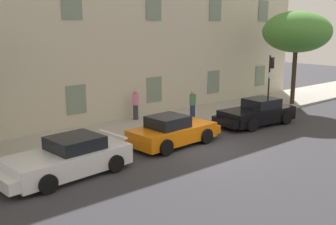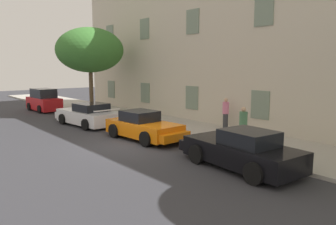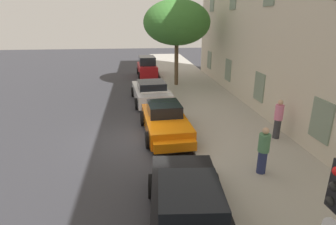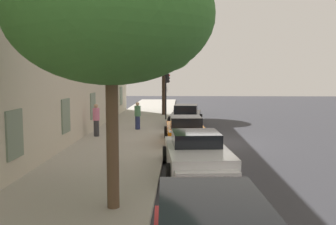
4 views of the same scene
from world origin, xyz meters
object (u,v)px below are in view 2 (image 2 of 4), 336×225
object	(u,v)px
sportscar_white_middle	(238,150)
pedestrian_admiring	(243,124)
sportscar_yellow_flank	(145,127)
hatchback_parked	(44,101)
tree_midblock	(90,50)
pedestrian_strolling	(226,113)
sportscar_red_lead	(87,115)

from	to	relation	value
sportscar_white_middle	pedestrian_admiring	world-z (taller)	pedestrian_admiring
sportscar_yellow_flank	sportscar_white_middle	xyz separation A→B (m)	(5.77, -0.09, 0.01)
sportscar_yellow_flank	hatchback_parked	size ratio (longest dim) A/B	1.21
sportscar_white_middle	tree_midblock	bearing A→B (deg)	172.64
pedestrian_admiring	pedestrian_strolling	bearing A→B (deg)	144.19
pedestrian_strolling	sportscar_white_middle	bearing A→B (deg)	-46.20
pedestrian_strolling	hatchback_parked	bearing A→B (deg)	-161.85
sportscar_yellow_flank	pedestrian_strolling	size ratio (longest dim) A/B	2.65
sportscar_white_middle	hatchback_parked	size ratio (longest dim) A/B	1.29
hatchback_parked	tree_midblock	distance (m)	6.23
tree_midblock	pedestrian_strolling	world-z (taller)	tree_midblock
sportscar_red_lead	sportscar_white_middle	distance (m)	11.41
sportscar_white_middle	pedestrian_admiring	xyz separation A→B (m)	(-1.96, 2.89, 0.34)
sportscar_red_lead	hatchback_parked	bearing A→B (deg)	178.90
sportscar_yellow_flank	pedestrian_admiring	world-z (taller)	pedestrian_admiring
sportscar_red_lead	sportscar_yellow_flank	world-z (taller)	sportscar_yellow_flank
pedestrian_admiring	sportscar_yellow_flank	bearing A→B (deg)	-143.56
sportscar_red_lead	tree_midblock	xyz separation A→B (m)	(-3.83, 2.25, 4.19)
sportscar_yellow_flank	pedestrian_strolling	bearing A→B (deg)	75.95
sportscar_red_lead	hatchback_parked	world-z (taller)	hatchback_parked
hatchback_parked	tree_midblock	xyz separation A→B (m)	(4.32, 2.09, 3.97)
hatchback_parked	tree_midblock	size ratio (longest dim) A/B	0.60
sportscar_white_middle	sportscar_yellow_flank	bearing A→B (deg)	179.15
sportscar_yellow_flank	pedestrian_admiring	size ratio (longest dim) A/B	2.80
sportscar_red_lead	tree_midblock	size ratio (longest dim) A/B	0.79
pedestrian_strolling	sportscar_red_lead	bearing A→B (deg)	-143.40
tree_midblock	pedestrian_admiring	world-z (taller)	tree_midblock
pedestrian_admiring	pedestrian_strolling	distance (m)	3.24
sportscar_red_lead	sportscar_white_middle	bearing A→B (deg)	1.39
sportscar_yellow_flank	pedestrian_admiring	distance (m)	4.74
hatchback_parked	pedestrian_strolling	world-z (taller)	pedestrian_strolling
sportscar_red_lead	pedestrian_admiring	size ratio (longest dim) A/B	3.06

